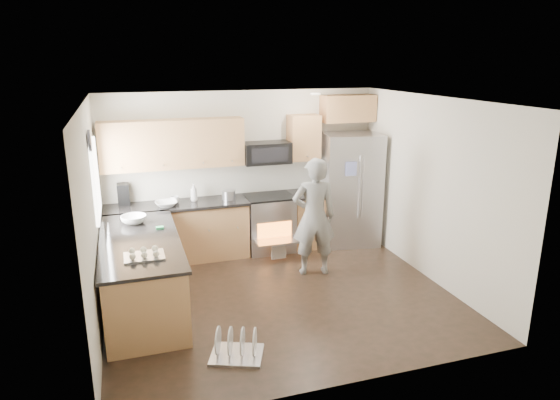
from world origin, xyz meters
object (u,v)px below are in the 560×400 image
object	(u,v)px
refrigerator	(351,189)
dish_rack	(237,349)
person	(314,217)
stove_range	(269,210)

from	to	relation	value
refrigerator	dish_rack	bearing A→B (deg)	-123.38
refrigerator	person	size ratio (longest dim) A/B	1.08
stove_range	person	distance (m)	1.19
stove_range	person	size ratio (longest dim) A/B	1.02
person	dish_rack	size ratio (longest dim) A/B	2.60
stove_range	person	bearing A→B (deg)	-72.24
stove_range	refrigerator	world-z (taller)	refrigerator
dish_rack	person	bearing A→B (deg)	48.52
stove_range	refrigerator	distance (m)	1.45
person	dish_rack	xyz separation A→B (m)	(-1.58, -1.79, -0.78)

